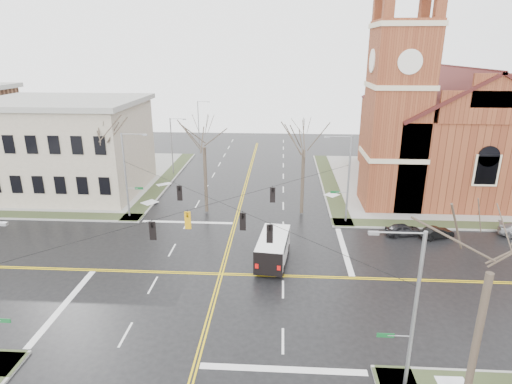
# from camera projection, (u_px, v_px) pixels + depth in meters

# --- Properties ---
(ground) EXTENTS (120.00, 120.00, 0.00)m
(ground) POSITION_uv_depth(u_px,v_px,m) (221.00, 274.00, 34.43)
(ground) COLOR black
(ground) RESTS_ON ground
(sidewalks) EXTENTS (80.00, 80.00, 0.17)m
(sidewalks) POSITION_uv_depth(u_px,v_px,m) (221.00, 273.00, 34.41)
(sidewalks) COLOR gray
(sidewalks) RESTS_ON ground
(road_markings) EXTENTS (100.00, 100.00, 0.01)m
(road_markings) POSITION_uv_depth(u_px,v_px,m) (221.00, 274.00, 34.43)
(road_markings) COLOR gold
(road_markings) RESTS_ON ground
(church) EXTENTS (24.28, 27.48, 27.50)m
(church) POSITION_uv_depth(u_px,v_px,m) (442.00, 122.00, 53.73)
(church) COLOR brown
(church) RESTS_ON ground
(civic_building_a) EXTENTS (18.00, 14.00, 11.00)m
(civic_building_a) POSITION_uv_depth(u_px,v_px,m) (66.00, 148.00, 52.86)
(civic_building_a) COLOR #9F927E
(civic_building_a) RESTS_ON ground
(signal_pole_ne) EXTENTS (2.75, 0.22, 9.00)m
(signal_pole_ne) POSITION_uv_depth(u_px,v_px,m) (347.00, 177.00, 43.07)
(signal_pole_ne) COLOR gray
(signal_pole_ne) RESTS_ON ground
(signal_pole_nw) EXTENTS (2.75, 0.22, 9.00)m
(signal_pole_nw) POSITION_uv_depth(u_px,v_px,m) (127.00, 173.00, 44.38)
(signal_pole_nw) COLOR gray
(signal_pole_nw) RESTS_ON ground
(signal_pole_se) EXTENTS (2.75, 0.22, 9.00)m
(signal_pole_se) POSITION_uv_depth(u_px,v_px,m) (412.00, 308.00, 21.32)
(signal_pole_se) COLOR gray
(signal_pole_se) RESTS_ON ground
(span_wires) EXTENTS (23.02, 23.02, 0.03)m
(span_wires) POSITION_uv_depth(u_px,v_px,m) (219.00, 202.00, 32.45)
(span_wires) COLOR black
(span_wires) RESTS_ON ground
(traffic_signals) EXTENTS (8.21, 8.26, 1.30)m
(traffic_signals) POSITION_uv_depth(u_px,v_px,m) (218.00, 214.00, 32.06)
(traffic_signals) COLOR black
(traffic_signals) RESTS_ON ground
(streetlight_north_a) EXTENTS (2.30, 0.20, 8.00)m
(streetlight_north_a) POSITION_uv_depth(u_px,v_px,m) (173.00, 144.00, 60.10)
(streetlight_north_a) COLOR gray
(streetlight_north_a) RESTS_ON ground
(streetlight_north_b) EXTENTS (2.30, 0.20, 8.00)m
(streetlight_north_b) POSITION_uv_depth(u_px,v_px,m) (199.00, 121.00, 79.01)
(streetlight_north_b) COLOR gray
(streetlight_north_b) RESTS_ON ground
(cargo_van) EXTENTS (2.99, 6.22, 2.28)m
(cargo_van) POSITION_uv_depth(u_px,v_px,m) (273.00, 246.00, 36.19)
(cargo_van) COLOR white
(cargo_van) RESTS_ON ground
(parked_car_a) EXTENTS (3.66, 2.02, 1.18)m
(parked_car_a) POSITION_uv_depth(u_px,v_px,m) (403.00, 230.00, 41.37)
(parked_car_a) COLOR black
(parked_car_a) RESTS_ON ground
(parked_car_b) EXTENTS (3.50, 2.23, 1.09)m
(parked_car_b) POSITION_uv_depth(u_px,v_px,m) (437.00, 233.00, 40.78)
(parked_car_b) COLOR black
(parked_car_b) RESTS_ON ground
(tree_nw_far) EXTENTS (4.00, 4.00, 11.67)m
(tree_nw_far) POSITION_uv_depth(u_px,v_px,m) (109.00, 135.00, 45.81)
(tree_nw_far) COLOR #392E24
(tree_nw_far) RESTS_ON ground
(tree_nw_near) EXTENTS (4.00, 4.00, 10.83)m
(tree_nw_near) POSITION_uv_depth(u_px,v_px,m) (204.00, 143.00, 44.77)
(tree_nw_near) COLOR #392E24
(tree_nw_near) RESTS_ON ground
(tree_ne) EXTENTS (4.00, 4.00, 10.54)m
(tree_ne) POSITION_uv_depth(u_px,v_px,m) (304.00, 146.00, 44.43)
(tree_ne) COLOR #392E24
(tree_ne) RESTS_ON ground
(tree_se) EXTENTS (4.00, 4.00, 11.77)m
(tree_se) POSITION_uv_depth(u_px,v_px,m) (492.00, 262.00, 18.42)
(tree_se) COLOR #392E24
(tree_se) RESTS_ON ground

